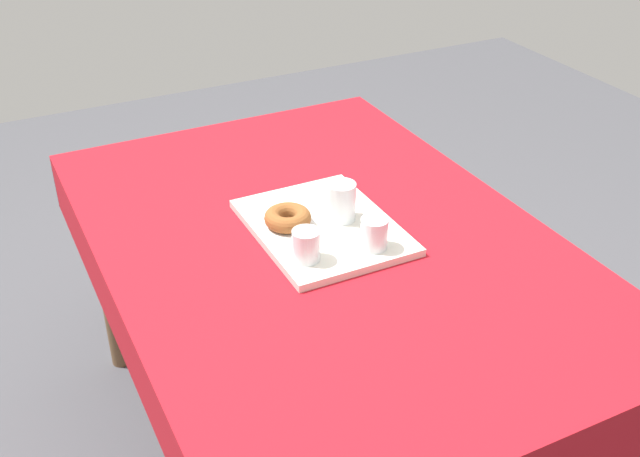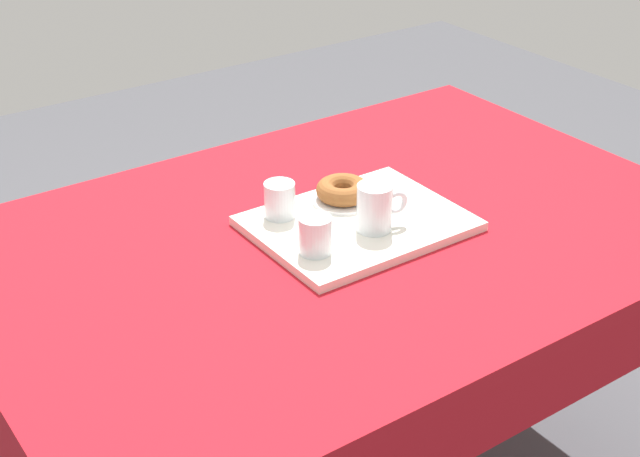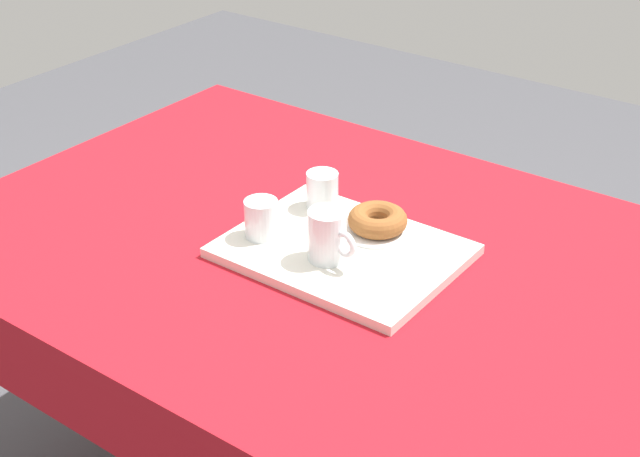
{
  "view_description": "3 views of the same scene",
  "coord_description": "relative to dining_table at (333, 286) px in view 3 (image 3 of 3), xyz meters",
  "views": [
    {
      "loc": [
        1.43,
        -0.73,
        1.77
      ],
      "look_at": [
        -0.01,
        -0.01,
        0.79
      ],
      "focal_mm": 43.26,
      "sensor_mm": 36.0,
      "label": 1
    },
    {
      "loc": [
        0.99,
        1.33,
        1.69
      ],
      "look_at": [
        0.07,
        0.01,
        0.79
      ],
      "focal_mm": 51.11,
      "sensor_mm": 36.0,
      "label": 2
    },
    {
      "loc": [
        -0.88,
        1.24,
        1.68
      ],
      "look_at": [
        0.01,
        0.03,
        0.82
      ],
      "focal_mm": 51.6,
      "sensor_mm": 36.0,
      "label": 3
    }
  ],
  "objects": [
    {
      "name": "serving_tray",
      "position": [
        -0.03,
        0.01,
        0.1
      ],
      "size": [
        0.43,
        0.33,
        0.02
      ],
      "primitive_type": "cube",
      "color": "silver",
      "rests_on": "dining_table"
    },
    {
      "name": "donut_plate_left",
      "position": [
        -0.05,
        -0.07,
        0.11
      ],
      "size": [
        0.14,
        0.14,
        0.01
      ],
      "primitive_type": "cylinder",
      "color": "white",
      "rests_on": "serving_tray"
    },
    {
      "name": "dining_table",
      "position": [
        0.0,
        0.0,
        0.0
      ],
      "size": [
        1.54,
        1.05,
        0.76
      ],
      "color": "#A8141E",
      "rests_on": "ground"
    },
    {
      "name": "sugar_donut_left",
      "position": [
        -0.05,
        -0.07,
        0.13
      ],
      "size": [
        0.12,
        0.12,
        0.04
      ],
      "primitive_type": "torus",
      "color": "brown",
      "rests_on": "donut_plate_left"
    },
    {
      "name": "water_glass_near",
      "position": [
        0.12,
        0.07,
        0.14
      ],
      "size": [
        0.07,
        0.07,
        0.08
      ],
      "color": "white",
      "rests_on": "serving_tray"
    },
    {
      "name": "tea_mug_left",
      "position": [
        -0.03,
        0.06,
        0.15
      ],
      "size": [
        0.11,
        0.07,
        0.1
      ],
      "color": "white",
      "rests_on": "serving_tray"
    },
    {
      "name": "water_glass_far",
      "position": [
        0.09,
        -0.09,
        0.14
      ],
      "size": [
        0.07,
        0.07,
        0.08
      ],
      "color": "white",
      "rests_on": "serving_tray"
    }
  ]
}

